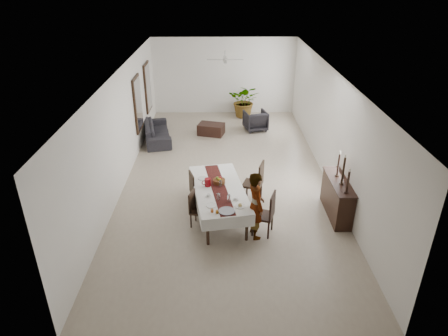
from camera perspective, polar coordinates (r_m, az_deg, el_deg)
floor at (r=12.24m, az=0.33°, el=-1.12°), size 6.00×12.00×0.00m
ceiling at (r=11.11m, az=0.38°, el=13.63°), size 6.00×12.00×0.02m
wall_back at (r=17.32m, az=0.00°, el=12.99°), size 6.00×0.02×3.20m
wall_front at (r=6.35m, az=1.31°, el=-13.81°), size 6.00×0.02×3.20m
wall_left at (r=11.91m, az=-14.31°, el=5.65°), size 0.02×12.00×3.20m
wall_right at (r=12.01m, az=14.89°, el=5.76°), size 0.02×12.00×3.20m
dining_table_top at (r=10.00m, az=-0.75°, el=-3.07°), size 1.43×2.62×0.05m
table_leg_fl at (r=9.18m, az=-2.33°, el=-9.03°), size 0.08×0.08×0.72m
table_leg_fr at (r=9.32m, az=3.27°, el=-8.44°), size 0.08×0.08×0.72m
table_leg_bl at (r=11.16m, az=-4.05°, el=-2.03°), size 0.08×0.08×0.72m
table_leg_br at (r=11.28m, az=0.54°, el=-1.64°), size 0.08×0.08×0.72m
tablecloth_top at (r=9.99m, az=-0.75°, el=-2.91°), size 1.65×2.83×0.01m
tablecloth_drape_left at (r=10.00m, az=-4.17°, el=-3.96°), size 0.45×2.63×0.31m
tablecloth_drape_right at (r=10.17m, az=2.62°, el=-3.34°), size 0.45×2.63×0.31m
tablecloth_drape_near at (r=8.96m, az=0.68°, el=-7.89°), size 1.20×0.21×0.31m
tablecloth_drape_far at (r=11.22m, az=-1.88°, el=-0.27°), size 1.20×0.21×0.31m
table_runner at (r=9.98m, az=-0.75°, el=-2.87°), size 0.79×2.61×0.00m
red_pitcher at (r=10.04m, az=-2.36°, el=-2.07°), size 0.18×0.18×0.21m
pitcher_handle at (r=10.03m, az=-2.86°, el=-2.11°), size 0.13×0.04×0.12m
wine_glass_near at (r=9.39m, az=0.68°, el=-4.35°), size 0.07×0.07×0.18m
wine_glass_mid at (r=9.44m, az=-0.80°, el=-4.15°), size 0.07×0.07×0.18m
wine_glass_far at (r=9.99m, az=-0.51°, el=-2.27°), size 0.07×0.07×0.18m
teacup_right at (r=9.49m, az=1.72°, el=-4.38°), size 0.09×0.09×0.06m
saucer_right at (r=9.51m, az=1.72°, el=-4.51°), size 0.16×0.16×0.01m
teacup_left at (r=9.62m, az=-2.22°, el=-3.93°), size 0.09×0.09×0.06m
saucer_left at (r=9.63m, az=-2.22°, el=-4.06°), size 0.16×0.16×0.01m
plate_near_right at (r=9.26m, az=2.30°, el=-5.46°), size 0.25×0.25×0.02m
bread_near_right at (r=9.24m, az=2.31°, el=-5.31°), size 0.09×0.09×0.09m
plate_near_left at (r=9.28m, az=-1.85°, el=-5.34°), size 0.25×0.25×0.02m
plate_far_left at (r=10.43m, az=-3.06°, el=-1.48°), size 0.25×0.25×0.02m
serving_tray at (r=9.07m, az=0.40°, el=-6.17°), size 0.37×0.37×0.02m
jam_jar_a at (r=8.99m, az=-1.00°, el=-6.26°), size 0.07×0.07×0.08m
jam_jar_b at (r=9.03m, az=-1.71°, el=-6.11°), size 0.07×0.07×0.08m
fruit_basket at (r=10.19m, az=-0.71°, el=-1.90°), size 0.31×0.31×0.10m
fruit_red at (r=10.18m, az=-0.56°, el=-1.44°), size 0.09×0.09×0.09m
fruit_green at (r=10.17m, az=-0.97°, el=-1.45°), size 0.08×0.08×0.08m
fruit_yellow at (r=10.11m, az=-0.66°, el=-1.65°), size 0.09×0.09×0.09m
chair_right_near_seat at (r=9.52m, az=5.57°, el=-6.76°), size 0.60×0.60×0.05m
chair_right_near_leg_fl at (r=9.48m, az=6.36°, el=-8.86°), size 0.06×0.06×0.46m
chair_right_near_leg_fr at (r=9.79m, az=6.88°, el=-7.62°), size 0.06×0.06×0.46m
chair_right_near_leg_bl at (r=9.55m, az=4.10°, el=-8.46°), size 0.06×0.06×0.46m
chair_right_near_leg_br at (r=9.85m, az=4.69°, el=-7.24°), size 0.06×0.06×0.46m
chair_right_near_back at (r=9.31m, az=6.94°, el=-5.34°), size 0.20×0.46×0.60m
chair_right_far_seat at (r=10.75m, az=4.10°, el=-2.30°), size 0.62×0.62×0.06m
chair_right_far_leg_fl at (r=10.68m, az=4.84°, el=-4.23°), size 0.06×0.06×0.49m
chair_right_far_leg_fr at (r=11.02m, az=5.32°, el=-3.20°), size 0.06×0.06×0.49m
chair_right_far_leg_bl at (r=10.76m, az=2.75°, el=-3.90°), size 0.06×0.06×0.49m
chair_right_far_leg_br at (r=11.10m, az=3.30°, el=-2.89°), size 0.06×0.06×0.49m
chair_right_far_back at (r=10.55m, az=5.33°, el=-0.88°), size 0.20×0.48×0.63m
chair_left_near_seat at (r=9.80m, az=-3.58°, el=-6.17°), size 0.49×0.49×0.04m
chair_left_near_leg_fl at (r=10.09m, az=-4.08°, el=-6.57°), size 0.05×0.05×0.39m
chair_left_near_leg_fr at (r=9.84m, az=-4.74°, el=-7.54°), size 0.05×0.05×0.39m
chair_left_near_leg_bl at (r=9.99m, az=-2.36°, el=-6.88°), size 0.05×0.05×0.39m
chair_left_near_leg_br at (r=9.75m, az=-2.98°, el=-7.87°), size 0.05×0.05×0.39m
chair_left_near_back at (r=9.71m, az=-4.60°, el=-4.68°), size 0.15×0.38×0.50m
chair_left_far_seat at (r=10.48m, az=-3.51°, el=-3.46°), size 0.56×0.56×0.05m
chair_left_far_leg_fl at (r=10.71m, az=-4.66°, el=-4.27°), size 0.06×0.06×0.44m
chair_left_far_leg_fr at (r=10.41m, az=-4.17°, el=-5.25°), size 0.06×0.06×0.44m
chair_left_far_leg_bl at (r=10.79m, az=-2.80°, el=-3.97°), size 0.06×0.06×0.44m
chair_left_far_leg_br at (r=10.49m, az=-2.25°, el=-4.92°), size 0.06×0.06×0.44m
chair_left_far_back at (r=10.29m, az=-4.63°, el=-2.18°), size 0.17×0.43×0.56m
woman at (r=9.23m, az=4.56°, el=-5.34°), size 0.54×0.69×1.67m
sideboard_body at (r=10.56m, az=15.84°, el=-4.19°), size 0.42×1.58×0.95m
sideboard_top at (r=10.33m, az=16.18°, el=-1.86°), size 0.46×1.64×0.03m
candlestick_near_base at (r=9.83m, az=17.08°, el=-3.31°), size 0.11×0.11×0.03m
candlestick_near_shaft at (r=9.70m, az=17.30°, el=-1.88°), size 0.05×0.05×0.53m
candlestick_near_candle at (r=9.56m, az=17.54°, el=-0.27°), size 0.04×0.04×0.08m
candlestick_mid_base at (r=10.18m, az=16.43°, el=-2.13°), size 0.11×0.11×0.03m
candlestick_mid_shaft at (r=10.02m, az=16.69°, el=-0.33°), size 0.05×0.05×0.68m
candlestick_mid_candle at (r=9.86m, az=16.98°, el=1.66°), size 0.04×0.04×0.08m
candlestick_far_base at (r=10.53m, az=15.83°, el=-1.02°), size 0.11×0.11×0.03m
candlestick_far_shaft at (r=10.40m, az=16.03°, el=0.47°), size 0.05×0.05×0.58m
candlestick_far_candle at (r=10.26m, az=16.26°, el=2.13°), size 0.04×0.04×0.08m
sofa at (r=14.91m, az=-9.54°, el=5.15°), size 1.30×2.35×0.65m
armchair at (r=15.69m, az=4.51°, el=6.77°), size 0.99×1.01×0.76m
coffee_table at (r=15.26m, az=-1.85°, el=5.56°), size 1.08×0.86×0.42m
potted_plant at (r=17.02m, az=2.99°, el=9.57°), size 1.50×1.38×1.41m
mirror_frame_near at (r=13.93m, az=-12.23°, el=8.94°), size 0.06×1.05×1.85m
mirror_glass_near at (r=13.93m, az=-12.08°, el=8.94°), size 0.01×0.90×1.70m
mirror_frame_far at (r=15.91m, az=-10.86°, el=11.27°), size 0.06×1.05×1.85m
mirror_glass_far at (r=15.91m, az=-10.73°, el=11.28°), size 0.01×0.90×1.70m
fan_rod at (r=14.07m, az=0.15°, el=16.01°), size 0.04×0.04×0.20m
fan_hub at (r=14.10m, az=0.15°, el=15.21°), size 0.16×0.16×0.08m
fan_blade_n at (r=14.45m, az=0.13°, el=15.49°), size 0.10×0.55×0.01m
fan_blade_s at (r=13.76m, az=0.17°, el=14.92°), size 0.10×0.55×0.01m
fan_blade_e at (r=14.11m, az=1.62°, el=15.21°), size 0.55×0.10×0.01m
fan_blade_w at (r=14.10m, az=-1.32°, el=15.21°), size 0.55×0.10×0.01m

